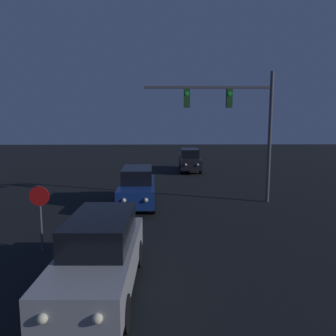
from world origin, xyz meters
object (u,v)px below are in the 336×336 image
object	(u,v)px
car_near	(100,254)
traffic_signal_mast	(238,115)
stop_sign	(40,207)
car_mid	(137,186)
car_far	(190,160)

from	to	relation	value
car_near	traffic_signal_mast	distance (m)	10.76
stop_sign	car_near	bearing A→B (deg)	-47.81
car_near	stop_sign	distance (m)	3.47
car_near	car_mid	size ratio (longest dim) A/B	1.00
car_far	car_mid	bearing A→B (deg)	74.20
car_mid	stop_sign	world-z (taller)	stop_sign
car_far	traffic_signal_mast	bearing A→B (deg)	99.01
car_near	car_far	bearing A→B (deg)	-99.81
car_near	car_far	distance (m)	19.83
car_near	stop_sign	xyz separation A→B (m)	(-2.31, 2.55, 0.48)
traffic_signal_mast	stop_sign	xyz separation A→B (m)	(-7.52, -6.23, -2.94)
car_near	car_far	xyz separation A→B (m)	(3.82, 19.45, 0.00)
car_mid	traffic_signal_mast	distance (m)	6.02
traffic_signal_mast	stop_sign	world-z (taller)	traffic_signal_mast
car_mid	stop_sign	bearing A→B (deg)	63.63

